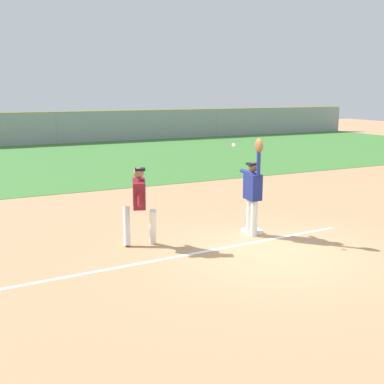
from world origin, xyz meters
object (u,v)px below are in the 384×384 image
at_px(first_base, 252,231).
at_px(baseball, 233,145).
at_px(parked_car_white, 127,126).
at_px(fielder, 253,188).
at_px(runner, 139,201).
at_px(parked_car_green, 55,129).

distance_m(first_base, baseball, 2.19).
distance_m(first_base, parked_car_white, 26.24).
relative_size(baseball, parked_car_white, 0.02).
relative_size(fielder, baseball, 30.81).
bearing_deg(baseball, parked_car_white, 76.86).
relative_size(fielder, runner, 1.33).
bearing_deg(first_base, parked_car_green, 89.75).
height_order(fielder, parked_car_green, fielder).
distance_m(runner, parked_car_green, 25.35).
xyz_separation_m(first_base, fielder, (-0.11, -0.17, 1.08)).
bearing_deg(parked_car_green, fielder, -93.62).
height_order(runner, parked_car_green, runner).
xyz_separation_m(fielder, parked_car_white, (5.50, 25.84, -0.45)).
xyz_separation_m(first_base, runner, (-2.73, 0.25, 0.96)).
xyz_separation_m(baseball, parked_car_white, (6.02, 25.80, -1.46)).
distance_m(parked_car_green, parked_car_white, 5.29).
bearing_deg(runner, parked_car_white, 90.05).
xyz_separation_m(fielder, baseball, (-0.52, 0.04, 1.02)).
bearing_deg(runner, first_base, 12.52).
bearing_deg(first_base, runner, 174.76).
distance_m(runner, baseball, 2.42).
relative_size(baseball, parked_car_green, 0.02).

